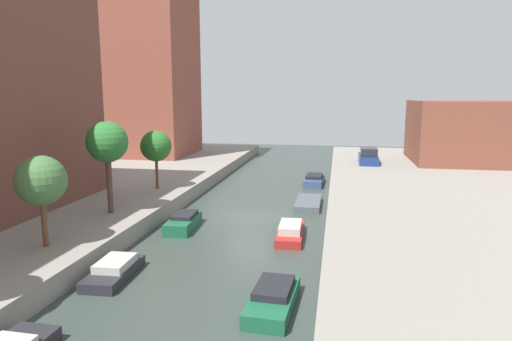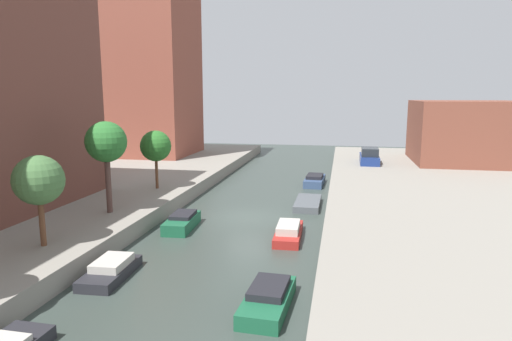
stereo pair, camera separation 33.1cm
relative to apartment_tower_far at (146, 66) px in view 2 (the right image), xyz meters
name	(u,v)px [view 2 (the right image)]	position (x,y,z in m)	size (l,w,h in m)	color
ground_plane	(247,217)	(16.00, -20.84, -10.97)	(84.00, 84.00, 0.00)	#333D38
quay_left	(39,199)	(1.00, -20.84, -10.47)	(20.00, 64.00, 1.00)	gray
quay_right	(501,222)	(31.00, -20.84, -10.47)	(20.00, 64.00, 1.00)	gray
apartment_tower_far	(146,66)	(0.00, 0.00, 0.00)	(10.00, 9.67, 19.94)	brown
low_block_right	(466,132)	(34.00, 0.01, -6.89)	(10.00, 10.15, 6.16)	brown
street_tree_1	(39,181)	(8.62, -30.73, -6.96)	(2.23, 2.23, 4.16)	brown
street_tree_2	(106,143)	(8.62, -24.79, -5.90)	(2.34, 2.34, 5.31)	#513831
street_tree_3	(156,146)	(8.62, -17.95, -6.87)	(2.23, 2.23, 4.24)	brown
parked_car	(369,157)	(24.55, -2.62, -9.32)	(1.89, 4.73, 1.58)	navy
moored_boat_left_1	(111,270)	(12.20, -31.29, -10.65)	(1.65, 3.52, 0.78)	#232328
moored_boat_left_2	(182,222)	(12.71, -23.92, -10.58)	(1.60, 3.59, 0.88)	#195638
moored_boat_right_1	(268,299)	(19.32, -32.77, -10.61)	(1.71, 3.82, 0.84)	#195638
moored_boat_right_2	(289,232)	(19.09, -24.54, -10.62)	(1.48, 4.08, 0.86)	maroon
moored_boat_right_3	(308,203)	(19.59, -17.27, -10.75)	(1.72, 4.30, 0.45)	#4C5156
moored_boat_right_4	(315,180)	(19.58, -9.48, -10.58)	(1.72, 4.11, 0.90)	#33476B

